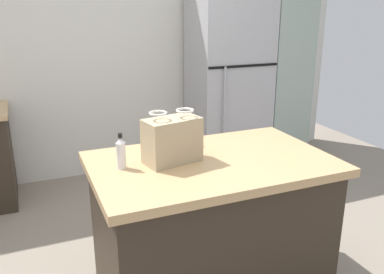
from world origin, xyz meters
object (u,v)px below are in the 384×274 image
Objects in this scene: kitchen_island at (211,227)px; bottle at (121,153)px; small_box at (185,139)px; shopping_bag at (172,140)px; refrigerator at (228,83)px; tall_cabinet at (281,64)px.

bottle reaches higher than kitchen_island.
kitchen_island is 11.06× the size of small_box.
bottle is (-0.47, -0.23, 0.05)m from small_box.
shopping_bag is 2.72× the size of small_box.
bottle reaches higher than small_box.
refrigerator reaches higher than kitchen_island.
refrigerator is 1.95m from small_box.
small_box is 0.52m from bottle.
refrigerator is 2.42m from bottle.
shopping_bag is at bearing -125.86° from small_box.
tall_cabinet is 11.09× the size of bottle.
bottle is at bearing 171.68° from kitchen_island.
tall_cabinet is 17.80× the size of small_box.
small_box is at bearing 26.07° from bottle.
refrigerator reaches higher than bottle.
kitchen_island is at bearing -14.91° from shopping_bag.
refrigerator is at bearing 59.97° from kitchen_island.
shopping_bag is at bearing -137.15° from tall_cabinet.
small_box is at bearing -138.57° from tall_cabinet.
kitchen_island is 0.57m from small_box.
small_box is at bearing 98.42° from kitchen_island.
kitchen_island is 0.62× the size of tall_cabinet.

